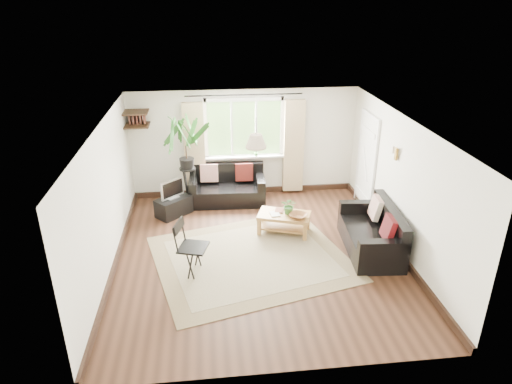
{
  "coord_description": "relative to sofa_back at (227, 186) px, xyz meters",
  "views": [
    {
      "loc": [
        -0.83,
        -6.93,
        4.33
      ],
      "look_at": [
        0.0,
        0.4,
        1.05
      ],
      "focal_mm": 32.0,
      "sensor_mm": 36.0,
      "label": 1
    }
  ],
  "objects": [
    {
      "name": "table_plant",
      "position": [
        1.11,
        -1.51,
        0.18
      ],
      "size": [
        0.38,
        0.36,
        0.33
      ],
      "primitive_type": "imported",
      "rotation": [
        0.0,
        0.0,
        -0.45
      ],
      "color": "#326227",
      "rests_on": "coffee_table"
    },
    {
      "name": "palm_stand",
      "position": [
        -0.83,
        -0.22,
        0.62
      ],
      "size": [
        0.96,
        0.96,
        2.0
      ],
      "primitive_type": null,
      "rotation": [
        0.0,
        0.0,
        -0.27
      ],
      "color": "black",
      "rests_on": "floor"
    },
    {
      "name": "sofa_back",
      "position": [
        0.0,
        0.0,
        0.0
      ],
      "size": [
        1.67,
        0.89,
        0.77
      ],
      "primitive_type": null,
      "rotation": [
        0.0,
        0.0,
        -0.05
      ],
      "color": "black",
      "rests_on": "floor"
    },
    {
      "name": "rug",
      "position": [
        0.28,
        -2.39,
        -0.38
      ],
      "size": [
        3.8,
        3.47,
        0.02
      ],
      "primitive_type": "cube",
      "rotation": [
        0.0,
        0.0,
        0.25
      ],
      "color": "#BAB090",
      "rests_on": "floor"
    },
    {
      "name": "book_b",
      "position": [
        0.86,
        -1.36,
        0.03
      ],
      "size": [
        0.21,
        0.25,
        0.02
      ],
      "primitive_type": "imported",
      "rotation": [
        0.0,
        0.0,
        -0.3
      ],
      "color": "brown",
      "rests_on": "coffee_table"
    },
    {
      "name": "sill_plant",
      "position": [
        0.68,
        0.35,
        0.68
      ],
      "size": [
        0.14,
        0.1,
        0.27
      ],
      "primitive_type": "imported",
      "color": "#2D6023",
      "rests_on": "window"
    },
    {
      "name": "wall_left",
      "position": [
        -2.07,
        -2.28,
        0.81
      ],
      "size": [
        0.02,
        5.5,
        2.4
      ],
      "primitive_type": "cube",
      "color": "silver",
      "rests_on": "floor"
    },
    {
      "name": "corner_shelf",
      "position": [
        -1.82,
        0.22,
        1.5
      ],
      "size": [
        0.5,
        0.5,
        0.34
      ],
      "primitive_type": null,
      "color": "black",
      "rests_on": "wall_back"
    },
    {
      "name": "floor",
      "position": [
        0.43,
        -2.28,
        -0.39
      ],
      "size": [
        5.5,
        5.5,
        0.0
      ],
      "primitive_type": "plane",
      "color": "black",
      "rests_on": "ground"
    },
    {
      "name": "wall_front",
      "position": [
        0.43,
        -5.03,
        0.81
      ],
      "size": [
        5.0,
        0.02,
        2.4
      ],
      "primitive_type": "cube",
      "color": "silver",
      "rests_on": "floor"
    },
    {
      "name": "tv_stand",
      "position": [
        -1.15,
        -0.51,
        -0.19
      ],
      "size": [
        0.81,
        0.78,
        0.39
      ],
      "primitive_type": "cube",
      "rotation": [
        0.0,
        0.0,
        0.73
      ],
      "color": "black",
      "rests_on": "floor"
    },
    {
      "name": "ceiling",
      "position": [
        0.43,
        -2.28,
        2.01
      ],
      "size": [
        5.5,
        5.5,
        0.0
      ],
      "primitive_type": "plane",
      "rotation": [
        3.14,
        0.0,
        0.0
      ],
      "color": "white",
      "rests_on": "floor"
    },
    {
      "name": "sofa_right",
      "position": [
        2.45,
        -2.33,
        0.01
      ],
      "size": [
        1.74,
        0.97,
        0.79
      ],
      "primitive_type": null,
      "rotation": [
        0.0,
        0.0,
        -1.65
      ],
      "color": "black",
      "rests_on": "floor"
    },
    {
      "name": "door",
      "position": [
        2.9,
        -0.58,
        0.61
      ],
      "size": [
        0.06,
        0.96,
        2.06
      ],
      "primitive_type": "cube",
      "color": "silver",
      "rests_on": "wall_right"
    },
    {
      "name": "wall_sconce",
      "position": [
        2.86,
        -1.98,
        1.35
      ],
      "size": [
        0.12,
        0.12,
        0.28
      ],
      "primitive_type": null,
      "color": "beige",
      "rests_on": "wall_right"
    },
    {
      "name": "wall_right",
      "position": [
        2.93,
        -2.28,
        0.81
      ],
      "size": [
        0.02,
        5.5,
        2.4
      ],
      "primitive_type": "cube",
      "color": "silver",
      "rests_on": "floor"
    },
    {
      "name": "pendant_lamp",
      "position": [
        0.43,
        -1.88,
        1.66
      ],
      "size": [
        0.36,
        0.36,
        0.54
      ],
      "primitive_type": null,
      "color": "beige",
      "rests_on": "ceiling"
    },
    {
      "name": "bowl",
      "position": [
        1.25,
        -1.7,
        0.06
      ],
      "size": [
        0.45,
        0.45,
        0.08
      ],
      "primitive_type": "imported",
      "rotation": [
        0.0,
        0.0,
        -0.65
      ],
      "color": "brown",
      "rests_on": "coffee_table"
    },
    {
      "name": "tv",
      "position": [
        -1.15,
        -0.51,
        0.21
      ],
      "size": [
        0.53,
        0.51,
        0.42
      ],
      "primitive_type": null,
      "rotation": [
        0.0,
        0.0,
        0.73
      ],
      "color": "#A5A5AA",
      "rests_on": "tv_stand"
    },
    {
      "name": "folding_chair",
      "position": [
        -0.7,
        -2.72,
        0.09
      ],
      "size": [
        0.61,
        0.61,
        0.94
      ],
      "primitive_type": null,
      "rotation": [
        0.0,
        0.0,
        1.28
      ],
      "color": "black",
      "rests_on": "floor"
    },
    {
      "name": "coffee_table",
      "position": [
        1.01,
        -1.52,
        -0.18
      ],
      "size": [
        1.1,
        0.83,
        0.4
      ],
      "primitive_type": null,
      "rotation": [
        0.0,
        0.0,
        -0.34
      ],
      "color": "brown",
      "rests_on": "floor"
    },
    {
      "name": "wall_back",
      "position": [
        0.43,
        0.47,
        0.81
      ],
      "size": [
        5.0,
        0.02,
        2.4
      ],
      "primitive_type": "cube",
      "color": "silver",
      "rests_on": "floor"
    },
    {
      "name": "window",
      "position": [
        0.43,
        0.43,
        1.16
      ],
      "size": [
        2.5,
        0.16,
        2.16
      ],
      "primitive_type": null,
      "color": "white",
      "rests_on": "wall_back"
    },
    {
      "name": "book_a",
      "position": [
        0.75,
        -1.52,
        0.03
      ],
      "size": [
        0.19,
        0.25,
        0.02
      ],
      "primitive_type": "imported",
      "rotation": [
        0.0,
        0.0,
        0.1
      ],
      "color": "silver",
      "rests_on": "coffee_table"
    }
  ]
}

